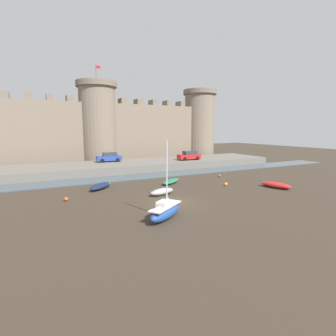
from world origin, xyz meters
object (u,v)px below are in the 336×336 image
(car_quay_east, at_px, (109,157))
(car_quay_centre_east, at_px, (189,156))
(rowboat_midflat_left, at_px, (276,185))
(mooring_buoy_near_shore, at_px, (66,199))
(rowboat_foreground_left, at_px, (162,191))
(mooring_buoy_mid_mud, at_px, (226,184))
(rowboat_near_channel_left, at_px, (171,181))
(mooring_buoy_off_centre, at_px, (219,176))
(sailboat_midflat_right, at_px, (165,211))
(rowboat_near_channel_right, at_px, (100,186))

(car_quay_east, distance_m, car_quay_centre_east, 14.10)
(rowboat_midflat_left, xyz_separation_m, mooring_buoy_near_shore, (-22.30, 5.15, -0.16))
(rowboat_foreground_left, distance_m, mooring_buoy_mid_mud, 8.77)
(rowboat_midflat_left, xyz_separation_m, mooring_buoy_mid_mud, (-4.40, 3.57, -0.16))
(car_quay_east, xyz_separation_m, car_quay_centre_east, (13.54, -3.96, 0.00))
(rowboat_near_channel_left, relative_size, mooring_buoy_off_centre, 9.50)
(car_quay_centre_east, bearing_deg, rowboat_midflat_left, -90.54)
(mooring_buoy_near_shore, xyz_separation_m, mooring_buoy_mid_mud, (17.89, -1.58, 0.01))
(rowboat_midflat_left, relative_size, car_quay_centre_east, 0.90)
(mooring_buoy_near_shore, distance_m, mooring_buoy_mid_mud, 17.96)
(rowboat_near_channel_left, bearing_deg, sailboat_midflat_right, -119.48)
(mooring_buoy_near_shore, height_order, mooring_buoy_mid_mud, mooring_buoy_mid_mud)
(rowboat_near_channel_right, height_order, rowboat_foreground_left, rowboat_foreground_left)
(sailboat_midflat_right, height_order, rowboat_foreground_left, sailboat_midflat_right)
(rowboat_near_channel_right, distance_m, sailboat_midflat_right, 12.51)
(rowboat_near_channel_right, xyz_separation_m, mooring_buoy_off_centre, (16.83, -0.12, -0.17))
(rowboat_near_channel_right, relative_size, rowboat_foreground_left, 1.10)
(rowboat_midflat_left, relative_size, mooring_buoy_near_shore, 9.66)
(rowboat_near_channel_right, relative_size, mooring_buoy_near_shore, 8.83)
(rowboat_foreground_left, relative_size, mooring_buoy_off_centre, 8.63)
(rowboat_near_channel_right, bearing_deg, rowboat_midflat_left, -25.46)
(rowboat_near_channel_right, distance_m, mooring_buoy_mid_mud, 14.77)
(sailboat_midflat_right, relative_size, mooring_buoy_off_centre, 16.34)
(rowboat_foreground_left, relative_size, mooring_buoy_near_shore, 8.06)
(mooring_buoy_off_centre, relative_size, car_quay_centre_east, 0.09)
(rowboat_midflat_left, bearing_deg, rowboat_foreground_left, 166.67)
(sailboat_midflat_right, relative_size, rowboat_foreground_left, 1.89)
(rowboat_near_channel_right, distance_m, rowboat_midflat_left, 20.22)
(rowboat_near_channel_right, bearing_deg, mooring_buoy_off_centre, -0.40)
(sailboat_midflat_right, xyz_separation_m, mooring_buoy_mid_mud, (11.75, 7.21, -0.42))
(rowboat_near_channel_left, height_order, rowboat_foreground_left, rowboat_foreground_left)
(rowboat_midflat_left, bearing_deg, rowboat_near_channel_left, 141.69)
(mooring_buoy_mid_mud, bearing_deg, rowboat_near_channel_left, 142.31)
(mooring_buoy_off_centre, xyz_separation_m, car_quay_centre_east, (1.61, 10.80, 1.85))
(rowboat_midflat_left, distance_m, car_quay_east, 26.93)
(sailboat_midflat_right, bearing_deg, rowboat_near_channel_right, 99.68)
(sailboat_midflat_right, height_order, rowboat_near_channel_left, sailboat_midflat_right)
(rowboat_foreground_left, relative_size, car_quay_centre_east, 0.75)
(rowboat_foreground_left, relative_size, mooring_buoy_mid_mud, 7.85)
(rowboat_near_channel_left, distance_m, rowboat_foreground_left, 5.71)
(rowboat_foreground_left, distance_m, car_quay_east, 20.28)
(rowboat_midflat_left, height_order, mooring_buoy_near_shore, rowboat_midflat_left)
(mooring_buoy_off_centre, bearing_deg, rowboat_foreground_left, -155.07)
(mooring_buoy_mid_mud, bearing_deg, rowboat_near_channel_right, 159.71)
(rowboat_midflat_left, distance_m, car_quay_centre_east, 19.44)
(rowboat_near_channel_left, bearing_deg, rowboat_near_channel_right, 173.33)
(car_quay_east, bearing_deg, mooring_buoy_near_shore, -116.20)
(mooring_buoy_near_shore, distance_m, car_quay_east, 20.34)
(sailboat_midflat_right, distance_m, rowboat_near_channel_left, 13.02)
(rowboat_near_channel_left, xyz_separation_m, mooring_buoy_near_shore, (-12.55, -2.55, -0.10))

